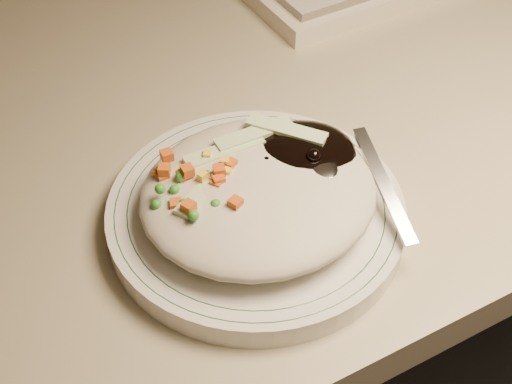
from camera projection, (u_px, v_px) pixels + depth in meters
name	position (u px, v px, depth m)	size (l,w,h in m)	color
desk	(234.00, 209.00, 0.88)	(1.40, 0.70, 0.74)	gray
plate	(256.00, 214.00, 0.59)	(0.24, 0.24, 0.02)	silver
plate_rim	(256.00, 206.00, 0.58)	(0.23, 0.23, 0.00)	#144723
meal	(261.00, 186.00, 0.57)	(0.20, 0.19, 0.05)	#B3A891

